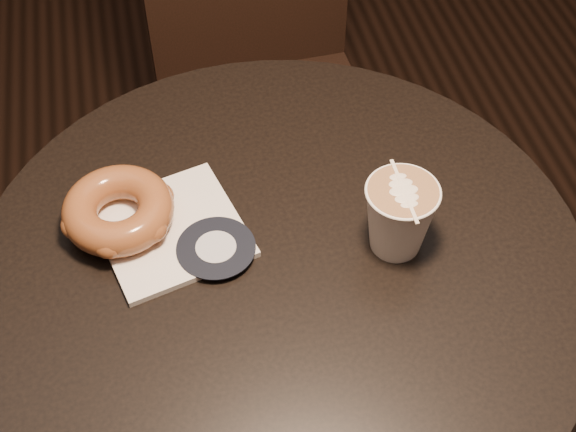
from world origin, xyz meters
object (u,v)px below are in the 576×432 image
(latte_cup, at_px, (399,218))
(doughnut, at_px, (118,210))
(cafe_table, at_px, (282,349))
(pastry_bag, at_px, (171,230))
(chair, at_px, (259,52))

(latte_cup, bearing_deg, doughnut, 163.30)
(cafe_table, relative_size, pastry_bag, 4.83)
(chair, relative_size, pastry_bag, 6.18)
(cafe_table, relative_size, latte_cup, 8.22)
(cafe_table, xyz_separation_m, latte_cup, (0.13, -0.01, 0.25))
(pastry_bag, distance_m, latte_cup, 0.26)
(chair, relative_size, latte_cup, 10.52)
(cafe_table, distance_m, chair, 0.64)
(chair, xyz_separation_m, pastry_bag, (-0.20, -0.57, 0.22))
(doughnut, bearing_deg, chair, 64.67)
(cafe_table, height_order, pastry_bag, pastry_bag)
(chair, height_order, latte_cup, chair)
(doughnut, bearing_deg, cafe_table, -26.22)
(latte_cup, bearing_deg, cafe_table, 177.10)
(doughnut, bearing_deg, latte_cup, -16.70)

